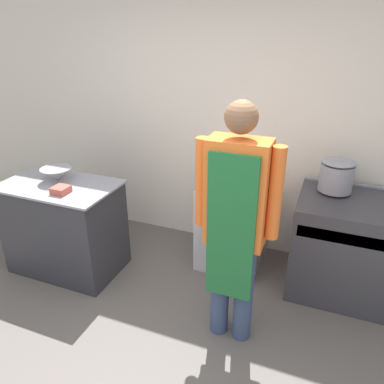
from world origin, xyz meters
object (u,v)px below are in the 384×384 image
Objects in this scene: fridge_unit at (233,223)px; stove at (352,248)px; person_cook at (236,218)px; mixing_bowl at (57,175)px; plastic_tub at (61,190)px; stock_pot at (337,175)px.

stove is at bearing -3.93° from fridge_unit.
person_cook is at bearing -74.49° from fridge_unit.
fridge_unit is (-1.09, 0.08, -0.02)m from stove.
mixing_bowl is 2.15× the size of plastic_tub.
stock_pot is (0.87, 0.05, 0.62)m from fridge_unit.
fridge_unit is 2.98× the size of stock_pot.
plastic_tub is at bearing -146.90° from fridge_unit.
person_cook is 6.33× the size of mixing_bowl.
person_cook reaches higher than fridge_unit.
person_cook is (0.27, -0.97, 0.61)m from fridge_unit.
fridge_unit is 6.29× the size of plastic_tub.
stock_pot is (0.60, 1.03, 0.02)m from person_cook.
stock_pot reaches higher than stove.
stove is 1.10m from fridge_unit.
plastic_tub is 0.47× the size of stock_pot.
mixing_bowl reaches higher than stove.
stove is 3.50× the size of stock_pot.
stock_pot is at bearing 16.33° from mixing_bowl.
fridge_unit is 0.46× the size of person_cook.
plastic_tub is at bearing -44.86° from mixing_bowl.
stock_pot is at bearing 59.55° from person_cook.
person_cook is 1.19m from stock_pot.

